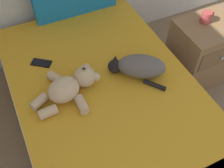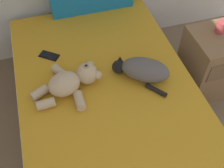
{
  "view_description": "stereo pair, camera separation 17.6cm",
  "coord_description": "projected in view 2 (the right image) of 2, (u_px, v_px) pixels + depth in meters",
  "views": [
    {
      "loc": [
        0.74,
        2.38,
        1.99
      ],
      "look_at": [
        1.23,
        3.42,
        0.6
      ],
      "focal_mm": 43.91,
      "sensor_mm": 36.0,
      "label": 1
    },
    {
      "loc": [
        0.9,
        2.32,
        1.99
      ],
      "look_at": [
        1.23,
        3.42,
        0.6
      ],
      "focal_mm": 43.91,
      "sensor_mm": 36.0,
      "label": 2
    }
  ],
  "objects": [
    {
      "name": "teddy_bear",
      "position": [
        71.0,
        81.0,
        1.85
      ],
      "size": [
        0.5,
        0.42,
        0.16
      ],
      "color": "tan",
      "rests_on": "bed"
    },
    {
      "name": "cell_phone",
      "position": [
        49.0,
        56.0,
        2.1
      ],
      "size": [
        0.16,
        0.15,
        0.01
      ],
      "color": "black",
      "rests_on": "bed"
    },
    {
      "name": "cat",
      "position": [
        142.0,
        70.0,
        1.91
      ],
      "size": [
        0.41,
        0.39,
        0.15
      ],
      "color": "#59514C",
      "rests_on": "bed"
    },
    {
      "name": "bed",
      "position": [
        109.0,
        114.0,
        2.07
      ],
      "size": [
        1.27,
        2.09,
        0.51
      ],
      "color": "olive",
      "rests_on": "ground_plane"
    },
    {
      "name": "mug",
      "position": [
        222.0,
        27.0,
        2.11
      ],
      "size": [
        0.12,
        0.08,
        0.09
      ],
      "color": "#B23F3F",
      "rests_on": "nightstand"
    },
    {
      "name": "nightstand",
      "position": [
        214.0,
        63.0,
        2.35
      ],
      "size": [
        0.48,
        0.45,
        0.6
      ],
      "color": "olive",
      "rests_on": "ground_plane"
    }
  ]
}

